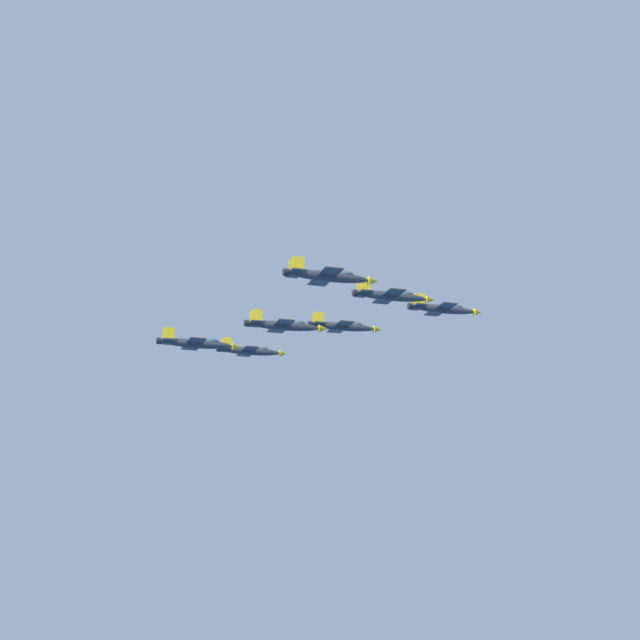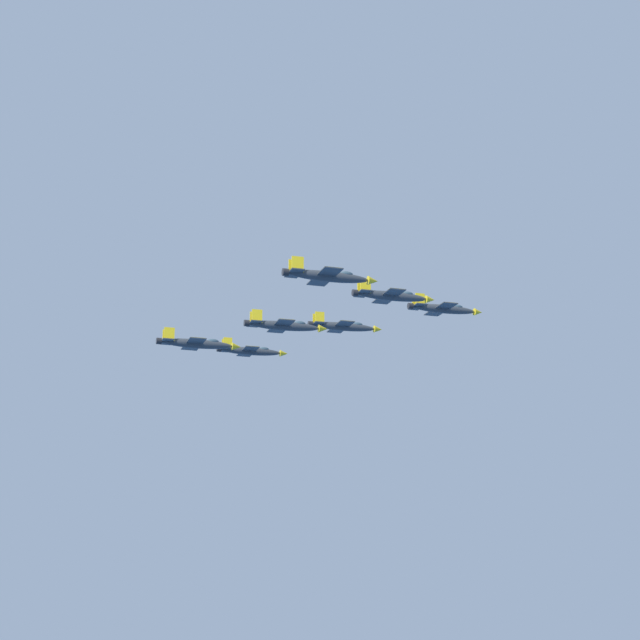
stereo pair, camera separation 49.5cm
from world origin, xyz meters
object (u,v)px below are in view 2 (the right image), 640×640
Objects in this scene: jet_left_wingman at (344,326)px; jet_left_outer at (251,351)px; jet_lead at (444,309)px; jet_right_wingman at (392,296)px; jet_slot_rear at (284,326)px; jet_right_outer at (329,276)px; jet_trailing at (197,343)px.

jet_left_wingman is 1.03× the size of jet_left_outer.
jet_right_wingman is (-1.40, 19.70, -2.49)m from jet_lead.
jet_slot_rear is (17.82, 24.26, -5.51)m from jet_lead.
jet_right_outer is (-2.81, 39.41, -4.39)m from jet_lead.
jet_right_wingman is 1.02× the size of jet_left_outer.
jet_slot_rear is at bearing -90.13° from jet_left_outer.
jet_right_wingman reaches higher than jet_slot_rear.
jet_right_wingman reaches higher than jet_left_outer.
jet_left_wingman is at bearing 40.96° from jet_slot_rear.
jet_right_wingman is at bearing -89.73° from jet_left_wingman.
jet_left_wingman reaches higher than jet_right_wingman.
jet_left_outer is 30.21m from jet_trailing.
jet_lead is 39.73m from jet_left_outer.
jet_left_outer is at bearing 58.73° from jet_trailing.
jet_left_outer is at bearing 88.99° from jet_right_outer.
jet_trailing is (29.53, -3.01, -5.39)m from jet_right_outer.
jet_lead is 46.20m from jet_trailing.
jet_right_outer is 1.02× the size of jet_slot_rear.
jet_trailing is (8.91, 12.13, -4.26)m from jet_slot_rear.
jet_left_wingman is 41.34m from jet_right_outer.
jet_lead is 0.98× the size of jet_right_outer.
jet_left_wingman is 1.02× the size of jet_trailing.
jet_left_wingman is 19.97m from jet_left_outer.
jet_lead reaches higher than jet_slot_rear.
jet_lead is 1.00× the size of jet_slot_rear.
jet_trailing is (26.73, 36.39, -9.78)m from jet_lead.
jet_left_outer is 51.17m from jet_right_outer.
jet_slot_rear is 1.03× the size of jet_trailing.
jet_right_wingman is 19.84m from jet_right_outer.
jet_left_wingman reaches higher than jet_right_outer.
jet_left_wingman reaches higher than jet_left_outer.
jet_right_outer is at bearing -60.34° from jet_trailing.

